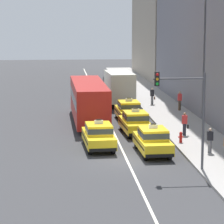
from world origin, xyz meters
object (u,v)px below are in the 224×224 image
object	(u,v)px
taxi_right_second	(135,122)
taxi_right_third	(129,111)
taxi_right_nearest	(153,140)
pedestrian_near_crosswalk	(185,124)
bus_left_second	(89,100)
traffic_light_pole	(186,104)
box_truck_right_fourth	(118,87)
taxi_left_nearest	(99,135)
sedan_left_third	(86,96)
pedestrian_mid_block	(180,101)
pedestrian_by_storefront	(210,140)
sedan_right_fifth	(112,88)
pedestrian_far_corner	(152,96)
fire_hydrant	(181,137)

from	to	relation	value
taxi_right_second	taxi_right_third	distance (m)	5.21
taxi_right_nearest	pedestrian_near_crosswalk	distance (m)	5.59
bus_left_second	traffic_light_pole	xyz separation A→B (m)	(4.51, -15.61, 2.00)
taxi_right_second	taxi_right_third	world-z (taller)	same
pedestrian_near_crosswalk	box_truck_right_fourth	bearing A→B (deg)	101.77
box_truck_right_fourth	taxi_left_nearest	bearing A→B (deg)	-99.89
sedan_left_third	taxi_right_nearest	size ratio (longest dim) A/B	0.94
taxi_left_nearest	pedestrian_mid_block	world-z (taller)	taxi_left_nearest
box_truck_right_fourth	taxi_right_nearest	bearing A→B (deg)	-89.69
pedestrian_near_crosswalk	pedestrian_by_storefront	world-z (taller)	pedestrian_near_crosswalk
box_truck_right_fourth	pedestrian_near_crosswalk	distance (m)	15.55
pedestrian_by_storefront	taxi_right_third	bearing A→B (deg)	106.84
sedan_right_fifth	pedestrian_mid_block	world-z (taller)	pedestrian_mid_block
taxi_right_nearest	pedestrian_near_crosswalk	bearing A→B (deg)	56.77
pedestrian_mid_block	taxi_right_second	bearing A→B (deg)	-119.58
bus_left_second	pedestrian_near_crosswalk	xyz separation A→B (m)	(6.47, -6.62, -0.85)
taxi_right_nearest	taxi_right_second	xyz separation A→B (m)	(-0.29, 6.13, 0.00)
pedestrian_far_corner	fire_hydrant	size ratio (longest dim) A/B	2.21
bus_left_second	sedan_right_fifth	world-z (taller)	bus_left_second
pedestrian_by_storefront	taxi_right_nearest	bearing A→B (deg)	169.91
taxi_left_nearest	pedestrian_near_crosswalk	size ratio (longest dim) A/B	2.82
sedan_left_third	taxi_right_second	world-z (taller)	taxi_right_second
taxi_left_nearest	sedan_left_third	world-z (taller)	taxi_left_nearest
taxi_left_nearest	box_truck_right_fourth	world-z (taller)	box_truck_right_fourth
taxi_left_nearest	pedestrian_far_corner	size ratio (longest dim) A/B	2.88
pedestrian_by_storefront	pedestrian_far_corner	world-z (taller)	pedestrian_far_corner
taxi_right_third	traffic_light_pole	distance (m)	15.97
box_truck_right_fourth	pedestrian_near_crosswalk	size ratio (longest dim) A/B	4.29
sedan_right_fifth	pedestrian_near_crosswalk	size ratio (longest dim) A/B	2.67
pedestrian_near_crosswalk	pedestrian_far_corner	bearing A→B (deg)	89.90
taxi_left_nearest	box_truck_right_fourth	xyz separation A→B (m)	(3.16, 18.11, 0.90)
pedestrian_far_corner	traffic_light_pole	bearing A→B (deg)	-94.84
sedan_right_fifth	sedan_left_third	bearing A→B (deg)	-117.01
taxi_right_second	box_truck_right_fourth	size ratio (longest dim) A/B	0.66
box_truck_right_fourth	traffic_light_pole	size ratio (longest dim) A/B	1.26
pedestrian_mid_block	traffic_light_pole	bearing A→B (deg)	-101.09
sedan_left_third	pedestrian_near_crosswalk	distance (m)	17.22
bus_left_second	pedestrian_by_storefront	bearing A→B (deg)	-59.96
box_truck_right_fourth	sedan_right_fifth	world-z (taller)	box_truck_right_fourth
bus_left_second	pedestrian_by_storefront	xyz separation A→B (m)	(6.89, -11.91, -0.88)
pedestrian_near_crosswalk	pedestrian_mid_block	size ratio (longest dim) A/B	0.96
box_truck_right_fourth	sedan_right_fifth	size ratio (longest dim) A/B	1.60
taxi_right_third	box_truck_right_fourth	world-z (taller)	box_truck_right_fourth
sedan_left_third	sedan_right_fifth	size ratio (longest dim) A/B	0.98
taxi_left_nearest	sedan_right_fifth	distance (m)	25.25
sedan_right_fifth	pedestrian_far_corner	xyz separation A→B (m)	(3.16, -7.74, 0.11)
bus_left_second	pedestrian_near_crosswalk	world-z (taller)	bus_left_second
pedestrian_by_storefront	bus_left_second	bearing A→B (deg)	120.04
pedestrian_far_corner	box_truck_right_fourth	bearing A→B (deg)	165.89
box_truck_right_fourth	fire_hydrant	bearing A→B (deg)	-82.17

